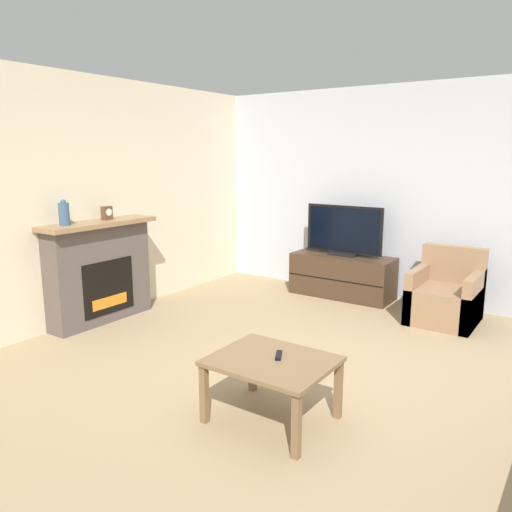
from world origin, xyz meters
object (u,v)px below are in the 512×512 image
Objects in this scene: mantel_clock at (107,213)px; tv at (344,232)px; tv_stand at (342,276)px; armchair at (445,298)px; coffee_table at (272,367)px; fireplace at (99,271)px; remote at (279,355)px; mantel_vase_left at (64,213)px.

mantel_clock reaches higher than tv.
armchair is at bearing -11.12° from tv_stand.
tv_stand reaches higher than coffee_table.
fireplace is 3.06m from tv.
mantel_clock is at bearing 82.53° from fireplace.
armchair is at bearing 81.29° from coffee_table.
mantel_clock reaches higher than remote.
tv_stand is at bearing 90.00° from tv.
fireplace reaches higher than remote.
armchair is (3.18, 2.05, -0.94)m from mantel_clock.
armchair is (3.20, 2.18, -0.31)m from fireplace.
tv is 1.27× the size of armchair.
tv is (1.81, 2.45, 0.28)m from fireplace.
fireplace is 4.98× the size of mantel_vase_left.
mantel_vase_left is 0.33× the size of armchair.
remote is (0.96, -3.11, -0.39)m from tv.
remote is (0.96, -3.12, 0.20)m from tv_stand.
coffee_table is (2.75, -0.72, -0.18)m from fireplace.
fireplace is 2.85m from coffee_table.
tv_stand reaches higher than remote.
tv_stand is at bearing 106.50° from coffee_table.
mantel_clock is 2.96m from remote.
mantel_clock is at bearing 89.92° from mantel_vase_left.
mantel_vase_left reaches higher than remote.
armchair is at bearing -11.03° from tv.
remote is (2.77, -0.66, -0.11)m from fireplace.
tv is at bearing 53.61° from fireplace.
fireplace is 8.82× the size of remote.
mantel_clock is at bearing -127.64° from tv_stand.
mantel_clock is 0.14× the size of tv.
mantel_vase_left reaches higher than tv.
remote is at bearing -72.91° from tv.
mantel_vase_left is at bearing -122.12° from tv.
armchair is (1.39, -0.27, -0.58)m from tv.
mantel_vase_left reaches higher than tv_stand.
tv reaches higher than fireplace.
remote is at bearing -13.40° from fireplace.
mantel_vase_left is 3.39m from tv.
tv_stand is at bearing 57.90° from mantel_vase_left.
mantel_vase_left is 0.33× the size of coffee_table.
armchair is (3.18, 2.58, -0.99)m from mantel_vase_left.
fireplace reaches higher than armchair.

